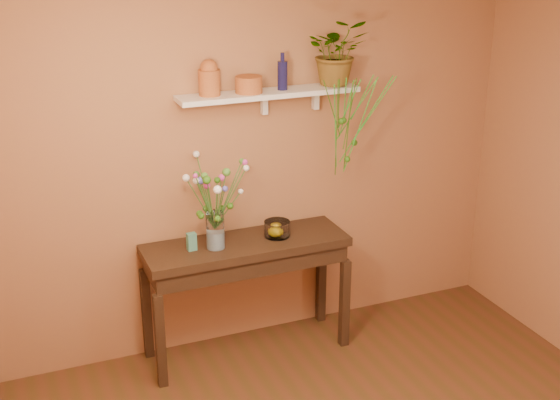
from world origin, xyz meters
The scene contains 13 objects.
room centered at (0.00, 0.00, 1.35)m, with size 4.04×4.04×2.70m.
sideboard centered at (-0.19, 1.74, 0.76)m, with size 1.47×0.47×0.89m.
wall_shelf centered at (0.06, 1.87, 1.92)m, with size 1.30×0.24×0.19m.
terracotta_jug centered at (-0.37, 1.89, 2.05)m, with size 0.15×0.15×0.24m.
terracotta_pot centered at (-0.10, 1.87, 1.99)m, with size 0.19×0.19×0.11m, color #AD5A2B.
blue_bottle centered at (0.15, 1.87, 2.04)m, with size 0.07×0.07×0.26m.
spider_plant centered at (0.58, 1.88, 2.17)m, with size 0.42×0.37×0.47m, color #2E6114.
plant_fronds centered at (0.60, 1.72, 1.67)m, with size 0.54×0.30×0.74m.
glass_vase centered at (-0.42, 1.72, 1.01)m, with size 0.13×0.13×0.27m.
bouquet centered at (-0.43, 1.71, 1.35)m, with size 0.48×0.51×0.50m.
glass_bowl centered at (0.06, 1.75, 0.95)m, with size 0.19×0.19×0.11m.
lemon centered at (0.05, 1.74, 0.94)m, with size 0.08×0.08×0.08m, color gold.
carton centered at (-0.58, 1.75, 0.96)m, with size 0.06×0.05×0.13m, color teal.
Camera 1 is at (-1.81, -2.84, 3.03)m, focal length 47.55 mm.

